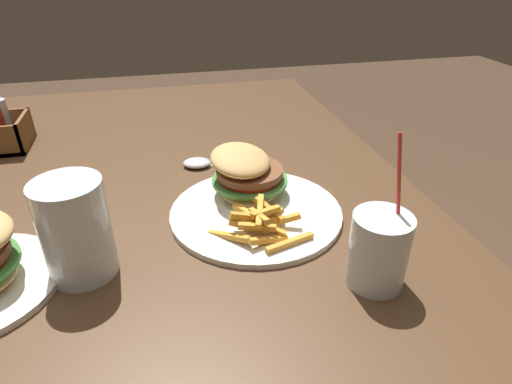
{
  "coord_description": "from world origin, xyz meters",
  "views": [
    {
      "loc": [
        -0.64,
        -0.06,
        1.18
      ],
      "look_at": [
        -0.03,
        -0.21,
        0.82
      ],
      "focal_mm": 30.0,
      "sensor_mm": 36.0,
      "label": 1
    }
  ],
  "objects": [
    {
      "name": "meal_plate_near",
      "position": [
        -0.0,
        -0.2,
        0.8
      ],
      "size": [
        0.3,
        0.3,
        0.1
      ],
      "color": "white",
      "rests_on": "dining_table"
    },
    {
      "name": "spoon",
      "position": [
        0.18,
        -0.13,
        0.78
      ],
      "size": [
        0.06,
        0.19,
        0.02
      ],
      "rotation": [
        0.0,
        0.0,
        1.37
      ],
      "color": "silver",
      "rests_on": "dining_table"
    },
    {
      "name": "juice_glass",
      "position": [
        -0.23,
        -0.33,
        0.82
      ],
      "size": [
        0.08,
        0.08,
        0.21
      ],
      "color": "silver",
      "rests_on": "dining_table"
    },
    {
      "name": "dining_table",
      "position": [
        0.0,
        0.0,
        0.63
      ],
      "size": [
        1.6,
        1.07,
        0.77
      ],
      "color": "#4C331E",
      "rests_on": "ground_plane"
    },
    {
      "name": "condiment_caddy",
      "position": [
        0.38,
        0.29,
        0.81
      ],
      "size": [
        0.12,
        0.09,
        0.11
      ],
      "color": "brown",
      "rests_on": "dining_table"
    },
    {
      "name": "beer_glass",
      "position": [
        -0.12,
        0.07,
        0.84
      ],
      "size": [
        0.09,
        0.09,
        0.15
      ],
      "color": "silver",
      "rests_on": "dining_table"
    }
  ]
}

